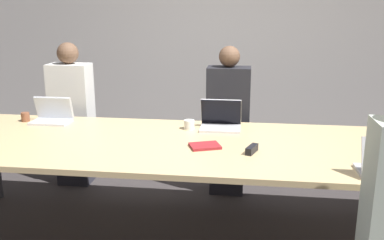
% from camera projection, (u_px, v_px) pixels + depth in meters
% --- Properties ---
extents(ground_plane, '(24.00, 24.00, 0.00)m').
position_uv_depth(ground_plane, '(193.00, 236.00, 3.39)').
color(ground_plane, '#383333').
extents(curtain_wall, '(12.00, 0.06, 2.80)m').
position_uv_depth(curtain_wall, '(218.00, 36.00, 5.37)').
color(curtain_wall, '#BCB7B2').
rests_on(curtain_wall, ground_plane).
extents(conference_table, '(4.20, 1.29, 0.77)m').
position_uv_depth(conference_table, '(193.00, 149.00, 3.20)').
color(conference_table, '#D6B77F').
rests_on(conference_table, ground_plane).
extents(laptop_far_center, '(0.34, 0.25, 0.25)m').
position_uv_depth(laptop_far_center, '(221.00, 120.00, 3.56)').
color(laptop_far_center, silver).
rests_on(laptop_far_center, conference_table).
extents(person_far_center, '(0.40, 0.24, 1.42)m').
position_uv_depth(person_far_center, '(228.00, 124.00, 4.05)').
color(person_far_center, '#2D2D38').
rests_on(person_far_center, ground_plane).
extents(cup_far_center, '(0.09, 0.09, 0.08)m').
position_uv_depth(cup_far_center, '(189.00, 125.00, 3.54)').
color(cup_far_center, white).
rests_on(cup_far_center, conference_table).
extents(laptop_far_left, '(0.34, 0.22, 0.22)m').
position_uv_depth(laptop_far_left, '(52.00, 115.00, 3.75)').
color(laptop_far_left, silver).
rests_on(laptop_far_left, conference_table).
extents(person_far_left, '(0.40, 0.24, 1.43)m').
position_uv_depth(person_far_left, '(72.00, 117.00, 4.27)').
color(person_far_left, '#2D2D38').
rests_on(person_far_left, ground_plane).
extents(cup_far_left, '(0.07, 0.07, 0.08)m').
position_uv_depth(cup_far_left, '(25.00, 117.00, 3.78)').
color(cup_far_left, brown).
rests_on(cup_far_left, conference_table).
extents(stapler, '(0.09, 0.16, 0.05)m').
position_uv_depth(stapler, '(252.00, 149.00, 2.97)').
color(stapler, black).
rests_on(stapler, conference_table).
extents(notebook, '(0.25, 0.23, 0.02)m').
position_uv_depth(notebook, '(205.00, 146.00, 3.09)').
color(notebook, maroon).
rests_on(notebook, conference_table).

